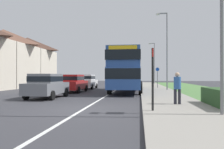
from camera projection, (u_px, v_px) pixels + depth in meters
ground_plane at (83, 109)px, 9.72m from camera, size 120.00×120.00×0.00m
lane_marking_centre at (109, 94)px, 17.65m from camera, size 0.14×60.00×0.01m
pavement_near_side at (164, 97)px, 15.15m from camera, size 3.20×68.00×0.12m
double_decker_bus at (127, 69)px, 20.46m from camera, size 2.80×10.55×3.70m
parked_car_grey at (47, 85)px, 14.65m from camera, size 1.90×4.02×1.63m
parked_car_red at (73, 83)px, 20.07m from camera, size 1.99×4.35×1.62m
parked_car_white at (87, 81)px, 25.38m from camera, size 2.00×3.98×1.66m
pedestrian_at_stop at (177, 87)px, 10.65m from camera, size 0.34×0.34×1.67m
bus_stop_sign at (153, 75)px, 8.67m from camera, size 0.09×0.52×2.60m
cycle_route_sign at (157, 77)px, 26.10m from camera, size 0.44×0.08×2.52m
street_lamp_mid at (166, 46)px, 21.95m from camera, size 1.14×0.20×7.86m
street_lamp_far at (154, 61)px, 40.60m from camera, size 1.14×0.20×7.64m
house_terrace_far_side at (3, 58)px, 28.23m from camera, size 7.35×18.19×7.56m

